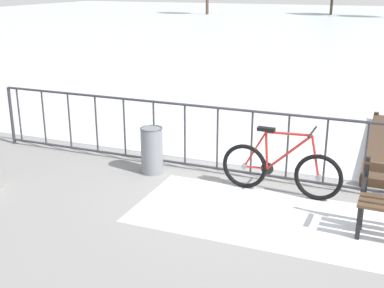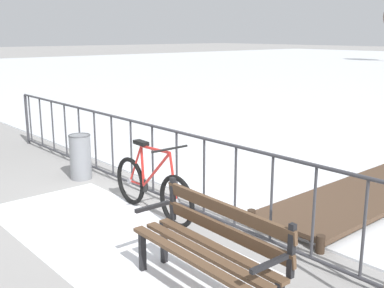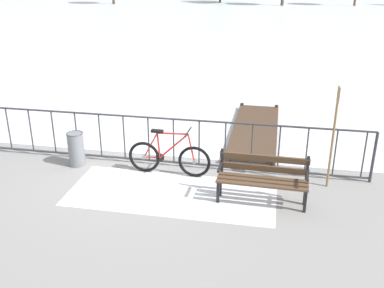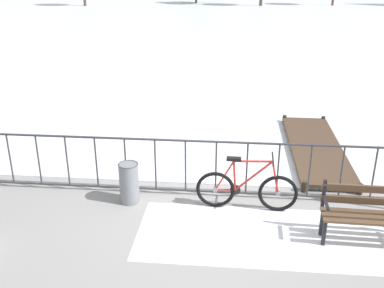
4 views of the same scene
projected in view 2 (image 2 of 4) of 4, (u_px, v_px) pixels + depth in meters
ground_plane at (153, 197)px, 6.78m from camera, size 160.00×160.00×0.00m
snow_patch at (110, 237)px, 5.45m from camera, size 3.87×1.67×0.01m
railing_fence at (153, 160)px, 6.66m from camera, size 9.06×0.06×1.07m
bicycle_near_railing at (152, 188)px, 6.05m from camera, size 1.71×0.52×0.97m
park_bench at (211, 242)px, 4.14m from camera, size 1.61×0.53×0.89m
trash_bin at (80, 156)px, 7.57m from camera, size 0.35×0.35×0.73m
wooden_dock at (369, 193)px, 6.61m from camera, size 1.10×3.90×0.20m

